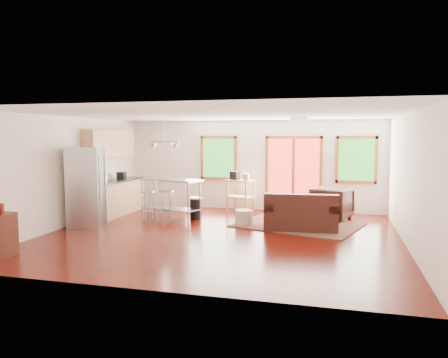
% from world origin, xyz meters
% --- Properties ---
extents(floor, '(7.50, 7.00, 0.02)m').
position_xyz_m(floor, '(0.00, 0.00, -0.01)').
color(floor, '#340702').
rests_on(floor, ground).
extents(ceiling, '(7.50, 7.00, 0.02)m').
position_xyz_m(ceiling, '(0.00, 0.00, 2.61)').
color(ceiling, white).
rests_on(ceiling, ground).
extents(back_wall, '(7.50, 0.02, 2.60)m').
position_xyz_m(back_wall, '(0.00, 3.51, 1.30)').
color(back_wall, white).
rests_on(back_wall, ground).
extents(left_wall, '(0.02, 7.00, 2.60)m').
position_xyz_m(left_wall, '(-3.76, 0.00, 1.30)').
color(left_wall, white).
rests_on(left_wall, ground).
extents(right_wall, '(0.02, 7.00, 2.60)m').
position_xyz_m(right_wall, '(3.76, 0.00, 1.30)').
color(right_wall, white).
rests_on(right_wall, ground).
extents(front_wall, '(7.50, 0.02, 2.60)m').
position_xyz_m(front_wall, '(0.00, -3.51, 1.30)').
color(front_wall, white).
rests_on(front_wall, ground).
extents(window_left, '(1.10, 0.05, 1.30)m').
position_xyz_m(window_left, '(-1.00, 3.46, 1.50)').
color(window_left, '#1E591C').
rests_on(window_left, back_wall).
extents(french_doors, '(1.60, 0.05, 2.10)m').
position_xyz_m(french_doors, '(1.20, 3.46, 1.10)').
color(french_doors, red).
rests_on(french_doors, back_wall).
extents(window_right, '(1.10, 0.05, 1.30)m').
position_xyz_m(window_right, '(2.90, 3.46, 1.50)').
color(window_right, '#1E591C').
rests_on(window_right, back_wall).
extents(rug, '(3.25, 2.83, 0.03)m').
position_xyz_m(rug, '(1.53, 1.52, 0.01)').
color(rug, '#485633').
rests_on(rug, floor).
extents(loveseat, '(1.70, 1.05, 0.87)m').
position_xyz_m(loveseat, '(1.62, 1.02, 0.34)').
color(loveseat, black).
rests_on(loveseat, floor).
extents(coffee_table, '(1.19, 0.88, 0.43)m').
position_xyz_m(coffee_table, '(1.63, 2.03, 0.37)').
color(coffee_table, '#34130A').
rests_on(coffee_table, floor).
extents(armchair, '(1.14, 1.10, 0.92)m').
position_xyz_m(armchair, '(2.30, 2.49, 0.46)').
color(armchair, black).
rests_on(armchair, floor).
extents(ottoman, '(0.75, 0.75, 0.41)m').
position_xyz_m(ottoman, '(1.17, 2.42, 0.21)').
color(ottoman, black).
rests_on(ottoman, floor).
extents(pouf, '(0.48, 0.48, 0.37)m').
position_xyz_m(pouf, '(0.26, 1.18, 0.19)').
color(pouf, beige).
rests_on(pouf, floor).
extents(vase, '(0.26, 0.26, 0.33)m').
position_xyz_m(vase, '(1.62, 1.87, 0.52)').
color(vase, silver).
rests_on(vase, coffee_table).
extents(book, '(0.20, 0.08, 0.27)m').
position_xyz_m(book, '(2.17, 1.65, 0.54)').
color(book, maroon).
rests_on(book, coffee_table).
extents(cabinets, '(0.64, 2.24, 2.30)m').
position_xyz_m(cabinets, '(-3.49, 1.70, 0.93)').
color(cabinets, tan).
rests_on(cabinets, floor).
extents(refrigerator, '(0.91, 0.90, 1.88)m').
position_xyz_m(refrigerator, '(-3.31, 0.12, 0.94)').
color(refrigerator, '#B7BABC').
rests_on(refrigerator, floor).
extents(island, '(1.76, 1.12, 1.04)m').
position_xyz_m(island, '(-1.75, 1.54, 0.72)').
color(island, '#B7BABC').
rests_on(island, floor).
extents(cup, '(0.15, 0.13, 0.13)m').
position_xyz_m(cup, '(-1.58, 1.45, 1.02)').
color(cup, white).
rests_on(cup, island).
extents(bar_stool_a, '(0.39, 0.39, 0.75)m').
position_xyz_m(bar_stool_a, '(-2.26, 1.22, 0.56)').
color(bar_stool_a, '#B7BABC').
rests_on(bar_stool_a, floor).
extents(bar_stool_b, '(0.44, 0.44, 0.79)m').
position_xyz_m(bar_stool_b, '(-1.72, 1.18, 0.59)').
color(bar_stool_b, '#B7BABC').
rests_on(bar_stool_b, floor).
extents(trash_can, '(0.36, 0.36, 0.58)m').
position_xyz_m(trash_can, '(-1.10, 1.61, 0.29)').
color(trash_can, black).
rests_on(trash_can, floor).
extents(kitchen_cart, '(0.87, 0.72, 1.14)m').
position_xyz_m(kitchen_cart, '(-0.27, 3.06, 0.78)').
color(kitchen_cart, tan).
rests_on(kitchen_cart, floor).
extents(ceiling_flush, '(0.35, 0.35, 0.12)m').
position_xyz_m(ceiling_flush, '(1.60, 0.60, 2.53)').
color(ceiling_flush, white).
rests_on(ceiling_flush, ceiling).
extents(pendant_light, '(0.80, 0.18, 0.79)m').
position_xyz_m(pendant_light, '(-1.90, 1.50, 1.90)').
color(pendant_light, gray).
rests_on(pendant_light, ceiling).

